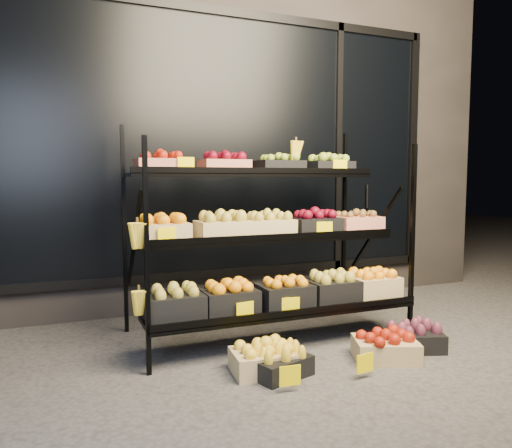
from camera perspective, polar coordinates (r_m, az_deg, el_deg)
name	(u,v)px	position (r m, az deg, el deg)	size (l,w,h in m)	color
ground	(306,361)	(3.53, 5.70, -15.37)	(24.00, 24.00, 0.00)	#514F4C
building	(198,133)	(5.73, -6.68, 10.28)	(6.00, 2.08, 3.50)	#2D2826
display_rack	(268,237)	(3.86, 1.43, -1.50)	(2.18, 1.02, 1.67)	black
tag_floor_a	(290,382)	(3.04, 3.91, -17.62)	(0.13, 0.01, 0.12)	#F5D800
tag_floor_b	(365,369)	(3.29, 12.35, -15.92)	(0.13, 0.01, 0.12)	#F5D800
floor_crate_left	(265,357)	(3.30, 1.01, -15.01)	(0.45, 0.35, 0.21)	tan
floor_crate_midleft	(279,362)	(3.25, 2.70, -15.48)	(0.43, 0.37, 0.19)	black
floor_crate_midright	(386,346)	(3.62, 14.58, -13.33)	(0.50, 0.44, 0.21)	tan
floor_crate_right	(414,337)	(3.88, 17.56, -12.19)	(0.47, 0.40, 0.20)	black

